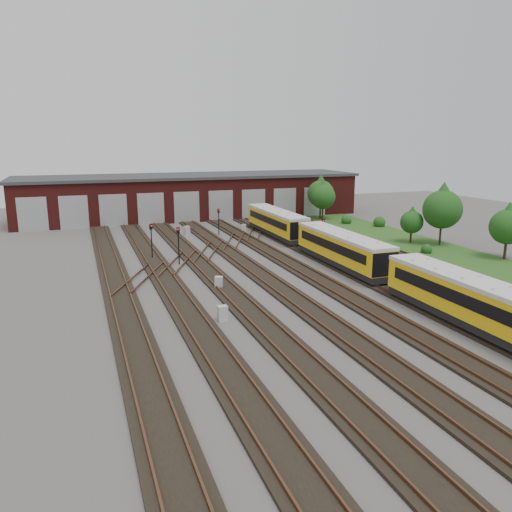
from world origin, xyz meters
name	(u,v)px	position (x,y,z in m)	size (l,w,h in m)	color
ground	(301,286)	(0.00, 0.00, 0.00)	(120.00, 120.00, 0.00)	#44423F
track_network	(296,283)	(-0.17, 0.59, 0.11)	(30.40, 70.00, 0.33)	black
maintenance_shed	(191,195)	(-0.01, 39.97, 3.20)	(51.00, 12.50, 6.35)	#571715
grass_verge	(418,245)	(19.00, 10.00, 0.03)	(8.00, 55.00, 0.05)	#254E1A
metro_train	(342,248)	(6.00, 4.08, 1.81)	(2.62, 45.96, 2.88)	black
signal_mast_0	(151,237)	(-9.94, 13.23, 2.24)	(0.31, 0.30, 3.51)	black
signal_mast_1	(178,241)	(-7.84, 10.32, 2.27)	(0.32, 0.31, 3.55)	black
signal_mast_2	(219,218)	(-0.25, 23.56, 2.07)	(0.28, 0.26, 3.25)	black
signal_mast_3	(323,230)	(8.03, 11.79, 2.10)	(0.32, 0.30, 3.25)	black
relay_cabinet_0	(223,314)	(-8.18, -5.68, 0.52)	(0.62, 0.52, 1.04)	#B3B5B8
relay_cabinet_1	(187,231)	(-4.03, 24.77, 0.56)	(0.67, 0.56, 1.11)	#B3B5B8
relay_cabinet_2	(219,283)	(-6.46, 1.37, 0.50)	(0.60, 0.50, 1.00)	#B3B5B8
relay_cabinet_3	(244,228)	(3.36, 24.64, 0.47)	(0.56, 0.47, 0.94)	#B3B5B8
relay_cabinet_4	(349,258)	(7.53, 5.36, 0.45)	(0.54, 0.45, 0.89)	#B3B5B8
tree_0	(321,190)	(17.60, 31.24, 4.20)	(3.94, 3.94, 6.53)	#2D2314
tree_1	(323,194)	(17.30, 29.90, 3.85)	(3.61, 3.61, 5.99)	#2D2314
tree_2	(443,205)	(21.31, 9.23, 4.55)	(4.27, 4.27, 7.07)	#2D2314
tree_3	(412,219)	(18.95, 11.28, 2.73)	(2.57, 2.57, 4.26)	#2D2314
tree_4	(508,223)	(22.73, 1.50, 3.67)	(3.45, 3.45, 5.71)	#2D2314
bush_0	(427,248)	(17.25, 6.32, 0.57)	(1.15, 1.15, 1.15)	#144012
bush_1	(347,219)	(18.86, 25.61, 0.71)	(1.42, 1.42, 1.42)	#144012
bush_2	(379,221)	(21.82, 21.94, 0.82)	(1.64, 1.64, 1.64)	#144012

